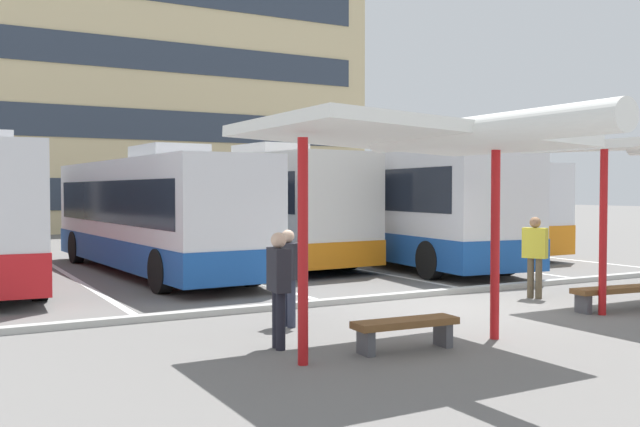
{
  "coord_description": "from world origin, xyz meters",
  "views": [
    {
      "loc": [
        -9.0,
        -10.75,
        2.3
      ],
      "look_at": [
        -1.11,
        3.46,
        1.76
      ],
      "focal_mm": 39.75,
      "sensor_mm": 36.0,
      "label": 1
    }
  ],
  "objects_px": {
    "coach_bus_3": "(386,207)",
    "waiting_shelter_0": "(419,140)",
    "coach_bus_4": "(425,209)",
    "coach_bus_1": "(151,216)",
    "bench_0": "(406,327)",
    "waiting_passenger_0": "(288,271)",
    "waiting_passenger_1": "(535,251)",
    "coach_bus_2": "(250,208)",
    "bench_1": "(617,292)",
    "waiting_passenger_2": "(279,281)"
  },
  "relations": [
    {
      "from": "coach_bus_3",
      "to": "waiting_passenger_1",
      "type": "height_order",
      "value": "coach_bus_3"
    },
    {
      "from": "coach_bus_1",
      "to": "coach_bus_3",
      "type": "distance_m",
      "value": 7.49
    },
    {
      "from": "coach_bus_2",
      "to": "bench_1",
      "type": "height_order",
      "value": "coach_bus_2"
    },
    {
      "from": "bench_0",
      "to": "waiting_passenger_1",
      "type": "relative_size",
      "value": 0.94
    },
    {
      "from": "waiting_shelter_0",
      "to": "coach_bus_1",
      "type": "bearing_deg",
      "value": 92.75
    },
    {
      "from": "bench_1",
      "to": "waiting_passenger_2",
      "type": "distance_m",
      "value": 7.11
    },
    {
      "from": "coach_bus_1",
      "to": "waiting_passenger_1",
      "type": "bearing_deg",
      "value": -55.41
    },
    {
      "from": "coach_bus_3",
      "to": "bench_1",
      "type": "height_order",
      "value": "coach_bus_3"
    },
    {
      "from": "coach_bus_2",
      "to": "bench_0",
      "type": "distance_m",
      "value": 13.31
    },
    {
      "from": "coach_bus_3",
      "to": "bench_0",
      "type": "bearing_deg",
      "value": -123.15
    },
    {
      "from": "coach_bus_4",
      "to": "bench_1",
      "type": "relative_size",
      "value": 6.02
    },
    {
      "from": "coach_bus_2",
      "to": "coach_bus_3",
      "type": "height_order",
      "value": "coach_bus_3"
    },
    {
      "from": "coach_bus_4",
      "to": "bench_0",
      "type": "height_order",
      "value": "coach_bus_4"
    },
    {
      "from": "bench_1",
      "to": "waiting_passenger_2",
      "type": "xyz_separation_m",
      "value": [
        -7.07,
        0.18,
        0.64
      ]
    },
    {
      "from": "coach_bus_3",
      "to": "bench_1",
      "type": "bearing_deg",
      "value": -98.06
    },
    {
      "from": "bench_0",
      "to": "coach_bus_1",
      "type": "bearing_deg",
      "value": 92.83
    },
    {
      "from": "coach_bus_4",
      "to": "waiting_passenger_1",
      "type": "xyz_separation_m",
      "value": [
        -5.19,
        -10.58,
        -0.59
      ]
    },
    {
      "from": "waiting_passenger_0",
      "to": "waiting_passenger_1",
      "type": "distance_m",
      "value": 5.98
    },
    {
      "from": "coach_bus_3",
      "to": "waiting_shelter_0",
      "type": "xyz_separation_m",
      "value": [
        -6.92,
        -10.9,
        1.23
      ]
    },
    {
      "from": "waiting_passenger_1",
      "to": "waiting_passenger_2",
      "type": "bearing_deg",
      "value": -166.17
    },
    {
      "from": "coach_bus_1",
      "to": "bench_0",
      "type": "bearing_deg",
      "value": -87.17
    },
    {
      "from": "coach_bus_1",
      "to": "bench_1",
      "type": "relative_size",
      "value": 5.59
    },
    {
      "from": "coach_bus_3",
      "to": "bench_1",
      "type": "relative_size",
      "value": 6.26
    },
    {
      "from": "coach_bus_4",
      "to": "waiting_passenger_2",
      "type": "bearing_deg",
      "value": -134.44
    },
    {
      "from": "coach_bus_4",
      "to": "coach_bus_1",
      "type": "bearing_deg",
      "value": -169.13
    },
    {
      "from": "coach_bus_3",
      "to": "coach_bus_4",
      "type": "xyz_separation_m",
      "value": [
        3.56,
        2.64,
        -0.17
      ]
    },
    {
      "from": "waiting_shelter_0",
      "to": "waiting_passenger_1",
      "type": "xyz_separation_m",
      "value": [
        5.29,
        2.96,
        -1.99
      ]
    },
    {
      "from": "bench_0",
      "to": "waiting_passenger_1",
      "type": "height_order",
      "value": "waiting_passenger_1"
    },
    {
      "from": "waiting_passenger_0",
      "to": "coach_bus_2",
      "type": "bearing_deg",
      "value": 69.91
    },
    {
      "from": "waiting_shelter_0",
      "to": "bench_0",
      "type": "relative_size",
      "value": 3.2
    },
    {
      "from": "waiting_shelter_0",
      "to": "waiting_passenger_0",
      "type": "xyz_separation_m",
      "value": [
        -0.69,
        2.69,
        -2.05
      ]
    },
    {
      "from": "coach_bus_3",
      "to": "waiting_passenger_1",
      "type": "distance_m",
      "value": 8.14
    },
    {
      "from": "waiting_passenger_0",
      "to": "waiting_passenger_1",
      "type": "bearing_deg",
      "value": 2.55
    },
    {
      "from": "coach_bus_2",
      "to": "bench_1",
      "type": "distance_m",
      "value": 12.38
    },
    {
      "from": "waiting_passenger_1",
      "to": "coach_bus_1",
      "type": "bearing_deg",
      "value": 124.59
    },
    {
      "from": "coach_bus_1",
      "to": "bench_1",
      "type": "bearing_deg",
      "value": -59.51
    },
    {
      "from": "coach_bus_3",
      "to": "bench_0",
      "type": "height_order",
      "value": "coach_bus_3"
    },
    {
      "from": "bench_0",
      "to": "waiting_passenger_2",
      "type": "distance_m",
      "value": 1.94
    },
    {
      "from": "coach_bus_1",
      "to": "bench_1",
      "type": "xyz_separation_m",
      "value": [
        6.08,
        -10.33,
        -1.24
      ]
    },
    {
      "from": "coach_bus_4",
      "to": "waiting_passenger_0",
      "type": "bearing_deg",
      "value": -135.84
    },
    {
      "from": "coach_bus_2",
      "to": "waiting_shelter_0",
      "type": "relative_size",
      "value": 2.12
    },
    {
      "from": "coach_bus_4",
      "to": "bench_1",
      "type": "distance_m",
      "value": 13.45
    },
    {
      "from": "waiting_passenger_0",
      "to": "bench_1",
      "type": "bearing_deg",
      "value": -14.41
    },
    {
      "from": "coach_bus_1",
      "to": "coach_bus_4",
      "type": "bearing_deg",
      "value": 10.87
    },
    {
      "from": "waiting_passenger_1",
      "to": "waiting_shelter_0",
      "type": "bearing_deg",
      "value": -150.77
    },
    {
      "from": "waiting_passenger_1",
      "to": "coach_bus_2",
      "type": "bearing_deg",
      "value": 101.89
    },
    {
      "from": "coach_bus_3",
      "to": "waiting_passenger_1",
      "type": "bearing_deg",
      "value": -101.63
    },
    {
      "from": "coach_bus_1",
      "to": "coach_bus_4",
      "type": "height_order",
      "value": "coach_bus_4"
    },
    {
      "from": "coach_bus_4",
      "to": "bench_1",
      "type": "xyz_separation_m",
      "value": [
        -4.95,
        -12.45,
        -1.25
      ]
    },
    {
      "from": "waiting_passenger_0",
      "to": "bench_0",
      "type": "bearing_deg",
      "value": -73.93
    }
  ]
}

